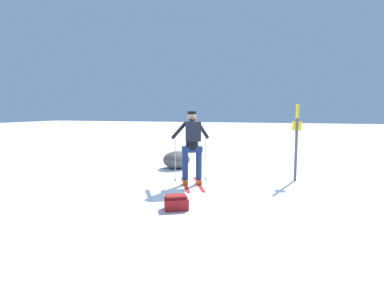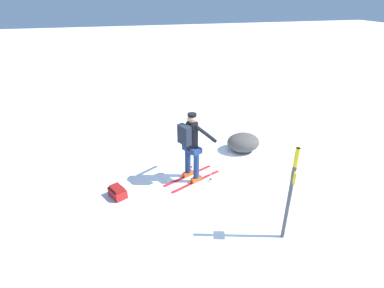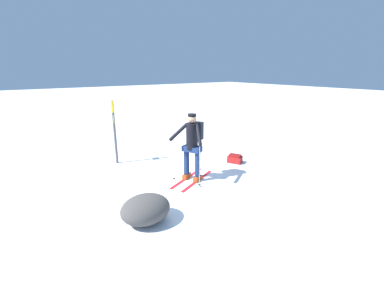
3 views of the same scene
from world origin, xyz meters
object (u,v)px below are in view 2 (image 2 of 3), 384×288
object	(u,v)px
rock_boulder	(243,142)
trail_marker	(291,188)
dropped_backpack	(118,192)
skier	(191,143)

from	to	relation	value
rock_boulder	trail_marker	bearing A→B (deg)	78.87
dropped_backpack	skier	bearing A→B (deg)	-171.73
trail_marker	rock_boulder	bearing A→B (deg)	-101.13
skier	trail_marker	distance (m)	2.75
skier	rock_boulder	size ratio (longest dim) A/B	1.83
dropped_backpack	trail_marker	xyz separation A→B (m)	(-3.11, 2.19, 1.06)
skier	trail_marker	bearing A→B (deg)	116.48
skier	dropped_backpack	distance (m)	2.11
trail_marker	rock_boulder	distance (m)	3.76
trail_marker	dropped_backpack	bearing A→B (deg)	-35.13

